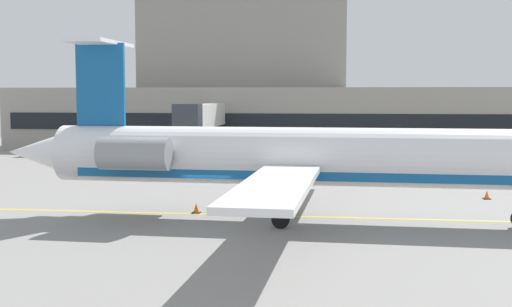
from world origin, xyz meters
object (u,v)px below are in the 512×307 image
object	(u,v)px
pushback_tractor	(268,158)
belt_loader	(451,156)
regional_jet	(302,157)
fuel_tank	(157,145)
baggage_tug	(163,160)

from	to	relation	value
pushback_tractor	belt_loader	distance (m)	17.00
regional_jet	fuel_tank	bearing A→B (deg)	118.86
regional_jet	belt_loader	distance (m)	30.29
belt_loader	fuel_tank	size ratio (longest dim) A/B	0.43
belt_loader	baggage_tug	bearing A→B (deg)	-163.46
baggage_tug	pushback_tractor	distance (m)	9.33
regional_jet	fuel_tank	world-z (taller)	regional_jet
regional_jet	baggage_tug	size ratio (longest dim) A/B	8.04
belt_loader	fuel_tank	xyz separation A→B (m)	(-28.46, 2.12, 0.62)
baggage_tug	belt_loader	xyz separation A→B (m)	(25.21, 7.49, -0.03)
regional_jet	belt_loader	size ratio (longest dim) A/B	8.87
regional_jet	belt_loader	world-z (taller)	regional_jet
fuel_tank	baggage_tug	bearing A→B (deg)	-71.29
pushback_tractor	fuel_tank	distance (m)	13.62
regional_jet	baggage_tug	distance (m)	24.24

